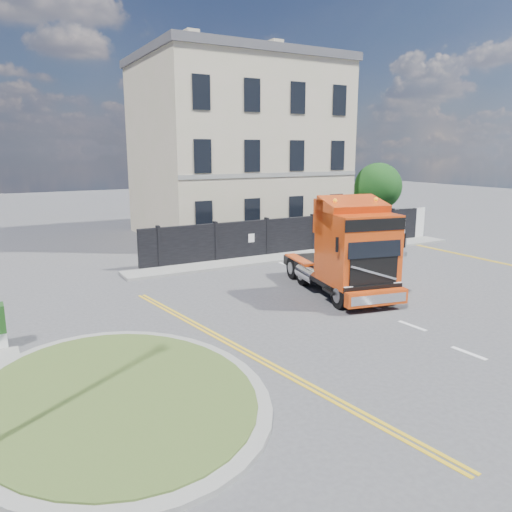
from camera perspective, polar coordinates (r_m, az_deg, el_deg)
ground at (r=17.59m, az=4.67°, el=-6.68°), size 120.00×120.00×0.00m
traffic_island at (r=12.39m, az=-15.76°, el=-15.05°), size 6.80×6.80×0.17m
hoarding_fence at (r=28.17m, az=5.70°, el=2.51°), size 18.80×0.25×2.00m
georgian_building at (r=33.97m, az=-2.27°, el=12.25°), size 12.30×10.30×12.80m
tree at (r=35.20m, az=13.50°, el=7.49°), size 3.20×3.20×4.80m
pavement_far at (r=27.31m, az=5.78°, el=0.19°), size 20.00×1.60×0.12m
truck at (r=19.63m, az=10.58°, el=0.27°), size 3.53×6.66×3.79m
flatbed_pickup at (r=28.13m, az=13.02°, el=2.47°), size 2.37×5.11×2.06m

